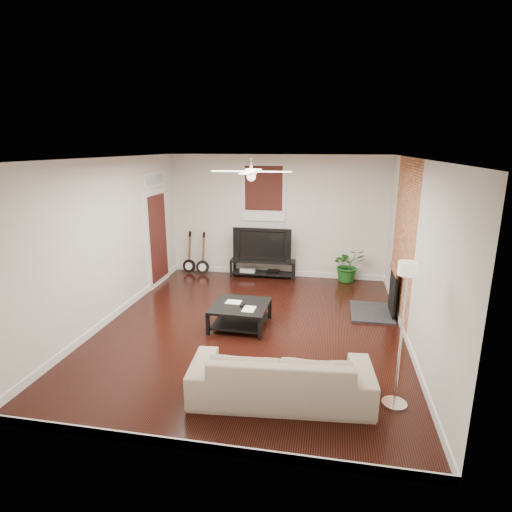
{
  "coord_description": "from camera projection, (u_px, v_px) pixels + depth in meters",
  "views": [
    {
      "loc": [
        1.25,
        -6.34,
        2.98
      ],
      "look_at": [
        0.0,
        0.4,
        1.15
      ],
      "focal_mm": 28.98,
      "sensor_mm": 36.0,
      "label": 1
    }
  ],
  "objects": [
    {
      "name": "door_left",
      "position": [
        157.0,
        229.0,
        8.93
      ],
      "size": [
        0.08,
        1.0,
        2.5
      ],
      "primitive_type": "cube",
      "color": "white",
      "rests_on": "wall_left"
    },
    {
      "name": "guitar_right",
      "position": [
        202.0,
        254.0,
        9.77
      ],
      "size": [
        0.32,
        0.23,
        1.01
      ],
      "primitive_type": null,
      "rotation": [
        0.0,
        0.0,
        0.03
      ],
      "color": "black",
      "rests_on": "floor"
    },
    {
      "name": "ceiling_fan",
      "position": [
        251.0,
        172.0,
        6.34
      ],
      "size": [
        1.24,
        1.24,
        0.32
      ],
      "primitive_type": null,
      "color": "white",
      "rests_on": "ceiling"
    },
    {
      "name": "sofa",
      "position": [
        281.0,
        374.0,
        4.97
      ],
      "size": [
        2.25,
        1.04,
        0.64
      ],
      "primitive_type": "imported",
      "rotation": [
        0.0,
        0.0,
        3.23
      ],
      "color": "#BFAE8F",
      "rests_on": "floor"
    },
    {
      "name": "brick_accent",
      "position": [
        403.0,
        240.0,
        7.16
      ],
      "size": [
        0.02,
        2.2,
        2.8
      ],
      "primitive_type": "cube",
      "color": "#965230",
      "rests_on": "floor"
    },
    {
      "name": "window_back",
      "position": [
        264.0,
        193.0,
        9.38
      ],
      "size": [
        1.0,
        0.06,
        1.3
      ],
      "primitive_type": "cube",
      "color": "black",
      "rests_on": "wall_back"
    },
    {
      "name": "tv_stand",
      "position": [
        263.0,
        268.0,
        9.65
      ],
      "size": [
        1.49,
        0.4,
        0.42
      ],
      "primitive_type": "cube",
      "color": "black",
      "rests_on": "floor"
    },
    {
      "name": "guitar_left",
      "position": [
        189.0,
        253.0,
        9.86
      ],
      "size": [
        0.33,
        0.24,
        1.01
      ],
      "primitive_type": null,
      "rotation": [
        0.0,
        0.0,
        -0.07
      ],
      "color": "black",
      "rests_on": "floor"
    },
    {
      "name": "fireplace",
      "position": [
        382.0,
        290.0,
        7.45
      ],
      "size": [
        0.8,
        1.1,
        0.92
      ],
      "primitive_type": "cube",
      "color": "black",
      "rests_on": "floor"
    },
    {
      "name": "potted_plant",
      "position": [
        348.0,
        265.0,
        9.3
      ],
      "size": [
        0.85,
        0.79,
        0.77
      ],
      "primitive_type": "imported",
      "rotation": [
        0.0,
        0.0,
        0.32
      ],
      "color": "#1B601D",
      "rests_on": "floor"
    },
    {
      "name": "tv",
      "position": [
        263.0,
        243.0,
        9.51
      ],
      "size": [
        1.34,
        0.18,
        0.77
      ],
      "primitive_type": "imported",
      "color": "black",
      "rests_on": "tv_stand"
    },
    {
      "name": "room",
      "position": [
        251.0,
        247.0,
        6.65
      ],
      "size": [
        5.01,
        6.01,
        2.81
      ],
      "color": "black",
      "rests_on": "ground"
    },
    {
      "name": "floor_lamp",
      "position": [
        401.0,
        336.0,
        4.68
      ],
      "size": [
        0.32,
        0.32,
        1.78
      ],
      "primitive_type": null,
      "rotation": [
        0.0,
        0.0,
        0.09
      ],
      "color": "silver",
      "rests_on": "floor"
    },
    {
      "name": "coffee_table",
      "position": [
        240.0,
        315.0,
        7.01
      ],
      "size": [
        0.95,
        0.95,
        0.39
      ],
      "primitive_type": "cube",
      "rotation": [
        0.0,
        0.0,
        -0.03
      ],
      "color": "black",
      "rests_on": "floor"
    }
  ]
}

